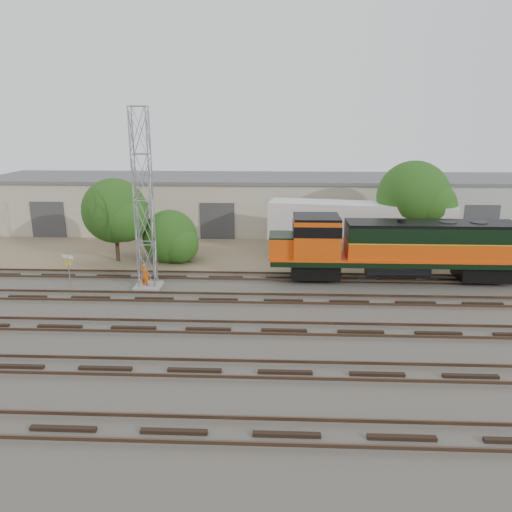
{
  "coord_description": "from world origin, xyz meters",
  "views": [
    {
      "loc": [
        -0.41,
        -27.28,
        10.75
      ],
      "look_at": [
        -1.79,
        4.0,
        2.2
      ],
      "focal_mm": 35.0,
      "sensor_mm": 36.0,
      "label": 1
    }
  ],
  "objects_px": {
    "locomotive": "(395,247)",
    "semi_trailer": "(364,224)",
    "worker": "(145,276)",
    "signal_tower": "(144,204)"
  },
  "relations": [
    {
      "from": "locomotive",
      "to": "semi_trailer",
      "type": "bearing_deg",
      "value": 100.39
    },
    {
      "from": "locomotive",
      "to": "worker",
      "type": "xyz_separation_m",
      "value": [
        -16.69,
        -2.26,
        -1.59
      ]
    },
    {
      "from": "signal_tower",
      "to": "semi_trailer",
      "type": "height_order",
      "value": "signal_tower"
    },
    {
      "from": "signal_tower",
      "to": "semi_trailer",
      "type": "bearing_deg",
      "value": 28.32
    },
    {
      "from": "locomotive",
      "to": "semi_trailer",
      "type": "relative_size",
      "value": 1.2
    },
    {
      "from": "worker",
      "to": "semi_trailer",
      "type": "xyz_separation_m",
      "value": [
        15.58,
        8.34,
        1.95
      ]
    },
    {
      "from": "worker",
      "to": "semi_trailer",
      "type": "bearing_deg",
      "value": -129.75
    },
    {
      "from": "locomotive",
      "to": "signal_tower",
      "type": "height_order",
      "value": "signal_tower"
    },
    {
      "from": "locomotive",
      "to": "worker",
      "type": "relative_size",
      "value": 10.57
    },
    {
      "from": "signal_tower",
      "to": "worker",
      "type": "height_order",
      "value": "signal_tower"
    }
  ]
}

